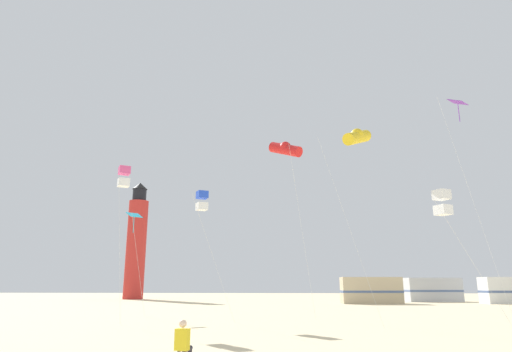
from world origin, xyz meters
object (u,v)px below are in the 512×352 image
at_px(kite_box_blue, 202,201).
at_px(rv_van_white, 512,290).
at_px(kite_diamond_cyan, 134,218).
at_px(rv_van_tan, 371,290).
at_px(kite_box_white, 442,203).
at_px(kite_diamond_violet, 459,111).
at_px(kite_tube_gold, 357,137).
at_px(kite_flyer_standing, 183,342).
at_px(lighthouse_distant, 136,243).
at_px(kite_box_rainbow, 124,177).
at_px(kite_tube_scarlet, 285,149).
at_px(rv_van_silver, 433,290).

xyz_separation_m(kite_box_blue, rv_van_white, (29.54, 25.56, -5.46)).
distance_m(kite_diamond_cyan, rv_van_tan, 29.26).
relative_size(kite_diamond_cyan, kite_box_blue, 0.91).
height_order(kite_box_blue, kite_box_white, kite_box_blue).
relative_size(kite_diamond_violet, kite_tube_gold, 1.13).
xyz_separation_m(kite_diamond_violet, rv_van_tan, (-0.70, 26.01, -10.19)).
bearing_deg(kite_diamond_cyan, kite_tube_gold, -16.65).
height_order(kite_box_blue, rv_van_tan, kite_box_blue).
distance_m(kite_flyer_standing, kite_tube_gold, 17.31).
bearing_deg(kite_box_blue, rv_van_tan, 60.09).
height_order(kite_flyer_standing, kite_box_white, kite_box_white).
relative_size(kite_diamond_violet, kite_box_blue, 1.67).
relative_size(lighthouse_distant, rv_van_tan, 2.57).
relative_size(kite_tube_gold, lighthouse_distant, 0.66).
distance_m(kite_box_rainbow, rv_van_white, 43.99).
height_order(kite_tube_scarlet, kite_box_rainbow, kite_tube_scarlet).
bearing_deg(kite_flyer_standing, kite_box_rainbow, -50.58).
relative_size(kite_diamond_violet, rv_van_silver, 1.88).
xyz_separation_m(kite_diamond_violet, rv_van_silver, (7.87, 32.11, -10.19)).
distance_m(kite_flyer_standing, kite_box_rainbow, 14.99).
height_order(kite_flyer_standing, kite_tube_gold, kite_tube_gold).
bearing_deg(rv_van_tan, kite_box_blue, -122.26).
height_order(kite_box_rainbow, lighthouse_distant, lighthouse_distant).
relative_size(kite_diamond_cyan, kite_tube_gold, 0.62).
relative_size(kite_tube_scarlet, rv_van_silver, 1.73).
bearing_deg(kite_tube_scarlet, kite_diamond_cyan, 174.59).
height_order(kite_box_rainbow, kite_box_white, kite_box_rainbow).
relative_size(rv_van_silver, rv_van_white, 1.00).
bearing_deg(lighthouse_distant, kite_box_white, -55.86).
distance_m(kite_diamond_cyan, kite_diamond_violet, 21.28).
height_order(kite_diamond_violet, rv_van_tan, kite_diamond_violet).
bearing_deg(kite_box_rainbow, rv_van_silver, 50.76).
distance_m(kite_tube_scarlet, kite_tube_gold, 5.32).
bearing_deg(lighthouse_distant, kite_tube_scarlet, -58.02).
height_order(kite_box_blue, rv_van_white, kite_box_blue).
bearing_deg(kite_box_rainbow, rv_van_white, 39.43).
bearing_deg(kite_diamond_violet, rv_van_tan, 91.54).
relative_size(kite_diamond_violet, lighthouse_distant, 0.74).
height_order(kite_tube_gold, kite_box_white, kite_tube_gold).
bearing_deg(kite_box_blue, kite_box_rainbow, -152.92).
xyz_separation_m(kite_box_rainbow, rv_van_tan, (18.24, 26.73, -6.49)).
distance_m(kite_flyer_standing, lighthouse_distant, 54.43).
xyz_separation_m(lighthouse_distant, rv_van_tan, (30.80, -12.32, -6.45)).
distance_m(kite_flyer_standing, rv_van_white, 47.70).
bearing_deg(rv_van_tan, kite_tube_scarlet, -114.69).
xyz_separation_m(kite_box_rainbow, kite_box_blue, (4.06, 2.08, -1.03)).
bearing_deg(rv_van_tan, kite_tube_gold, -103.46).
distance_m(kite_flyer_standing, kite_diamond_violet, 20.70).
height_order(kite_box_white, lighthouse_distant, lighthouse_distant).
xyz_separation_m(kite_tube_gold, lighthouse_distant, (-25.76, 37.96, -2.47)).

